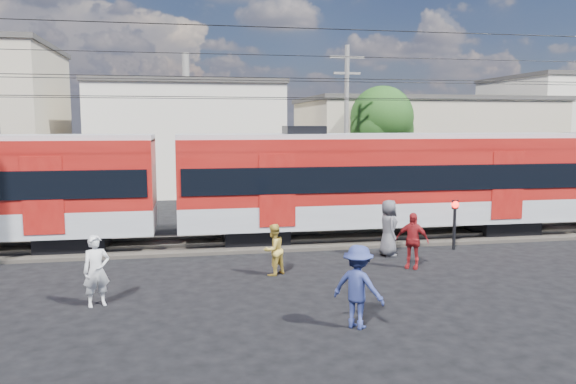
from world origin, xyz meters
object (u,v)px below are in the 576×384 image
commuter_train (388,179)px  pedestrian_a (96,271)px  pedestrian_c (358,287)px  crossing_signal (455,215)px

commuter_train → pedestrian_a: 12.21m
pedestrian_a → pedestrian_c: bearing=-44.2°
commuter_train → pedestrian_c: commuter_train is taller
commuter_train → crossing_signal: (1.68, -2.36, -1.14)m
commuter_train → pedestrian_a: bearing=-146.8°
pedestrian_c → pedestrian_a: bearing=18.9°
pedestrian_a → crossing_signal: (11.82, 4.27, 0.36)m
pedestrian_c → commuter_train: bearing=-71.3°
commuter_train → crossing_signal: commuter_train is taller
commuter_train → crossing_signal: 3.11m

